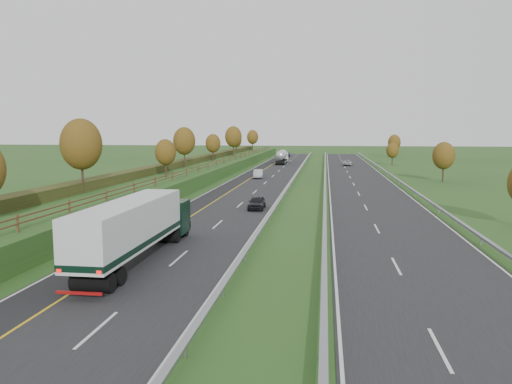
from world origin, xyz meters
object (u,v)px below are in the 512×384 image
at_px(road_tanker, 282,156).
at_px(car_small_far, 287,154).
at_px(car_oncoming, 347,163).
at_px(box_lorry, 136,227).
at_px(car_silver_mid, 258,174).
at_px(car_dark_near, 257,202).

height_order(road_tanker, car_small_far, road_tanker).
bearing_deg(car_oncoming, box_lorry, 81.25).
height_order(road_tanker, car_oncoming, road_tanker).
bearing_deg(car_oncoming, car_silver_mid, 65.63).
bearing_deg(road_tanker, car_dark_near, -87.16).
relative_size(box_lorry, car_silver_mid, 3.53).
bearing_deg(car_dark_near, box_lorry, -103.10).
distance_m(road_tanker, car_small_far, 33.71).
relative_size(box_lorry, car_dark_near, 3.92).
relative_size(road_tanker, car_silver_mid, 2.44).
bearing_deg(road_tanker, box_lorry, -90.65).
bearing_deg(box_lorry, car_oncoming, 79.35).
bearing_deg(car_oncoming, car_small_far, -63.35).
height_order(box_lorry, car_small_far, box_lorry).
xyz_separation_m(car_small_far, car_oncoming, (17.42, -37.79, -0.08)).
distance_m(road_tanker, car_oncoming, 16.69).
height_order(box_lorry, car_dark_near, box_lorry).
xyz_separation_m(box_lorry, car_dark_near, (4.72, 22.43, -1.58)).
bearing_deg(car_small_far, car_silver_mid, -92.14).
height_order(road_tanker, car_silver_mid, road_tanker).
distance_m(box_lorry, car_silver_mid, 57.15).
height_order(car_dark_near, car_small_far, car_small_far).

